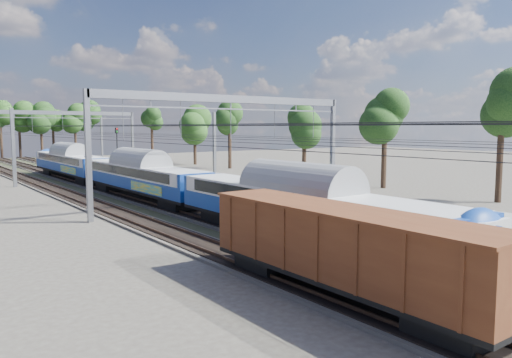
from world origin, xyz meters
TOP-DOWN VIEW (x-y plane):
  - track_bed at (-0.00, 45.00)m, footprint 21.00×130.00m
  - platform at (12.00, 20.00)m, footprint 3.00×70.00m
  - catenary at (0.33, 52.69)m, footprint 25.65×130.00m
  - tree_belt at (7.50, 91.16)m, footprint 39.64×100.03m
  - emu_train at (-4.50, 37.41)m, footprint 3.04×64.26m
  - freight_boxcar at (-9.00, 8.99)m, footprint 2.69×12.96m
  - worker at (4.69, 44.90)m, footprint 0.55×0.67m
  - signal_near at (2.74, 62.21)m, footprint 0.44×0.40m
  - signal_far at (7.40, 87.84)m, footprint 0.41×0.38m

SIDE VIEW (x-z plane):
  - track_bed at x=0.00m, z-range -0.07..0.27m
  - platform at x=12.00m, z-range 0.00..0.30m
  - worker at x=4.69m, z-range 0.00..1.58m
  - freight_boxcar at x=-9.00m, z-range 0.37..3.71m
  - emu_train at x=-4.50m, z-range 0.39..4.84m
  - signal_far at x=7.40m, z-range 0.78..6.64m
  - signal_near at x=2.74m, z-range 0.85..7.25m
  - catenary at x=0.33m, z-range 1.90..10.90m
  - tree_belt at x=7.50m, z-range 2.11..14.10m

